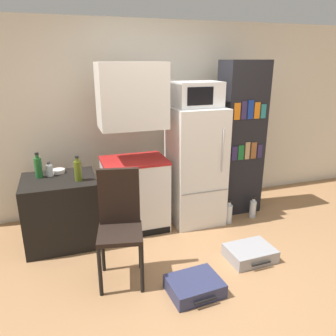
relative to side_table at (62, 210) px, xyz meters
The scene contains 16 objects.
ground_plane 1.88m from the side_table, 43.45° to the right, with size 24.00×24.00×0.00m, color #A3754C.
wall_back 1.91m from the side_table, 25.69° to the left, with size 6.40×0.10×2.48m.
side_table is the anchor object (origin of this frame).
kitchen_hutch 1.02m from the side_table, ahead, with size 0.76×0.56×1.97m.
refrigerator 1.67m from the side_table, ahead, with size 0.62×0.63×1.46m.
microwave 2.04m from the side_table, ahead, with size 0.54×0.39×0.29m.
bookshelf 2.40m from the side_table, ahead, with size 0.55×0.39×1.99m.
bottle_olive_oil 0.56m from the side_table, 32.28° to the right, with size 0.08×0.08×0.27m.
bottle_green_tall 0.55m from the side_table, 151.09° to the left, with size 0.08×0.08×0.28m.
bottle_clear_short 0.47m from the side_table, 125.15° to the left, with size 0.07×0.07×0.16m.
bowl 0.45m from the side_table, 87.48° to the left, with size 0.15×0.15×0.04m.
chair 1.01m from the side_table, 58.40° to the right, with size 0.47×0.47×1.06m.
suitcase_large_flat 1.72m from the side_table, 50.42° to the right, with size 0.49×0.42×0.13m.
suitcase_small_flat 2.11m from the side_table, 28.71° to the right, with size 0.49×0.40×0.13m.
water_bottle_front 2.03m from the side_table, ahead, with size 0.09×0.09×0.32m.
water_bottle_middle 2.41m from the side_table, ahead, with size 0.09×0.09×0.29m.
Camera 1 is at (-1.26, -2.28, 1.99)m, focal length 35.00 mm.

